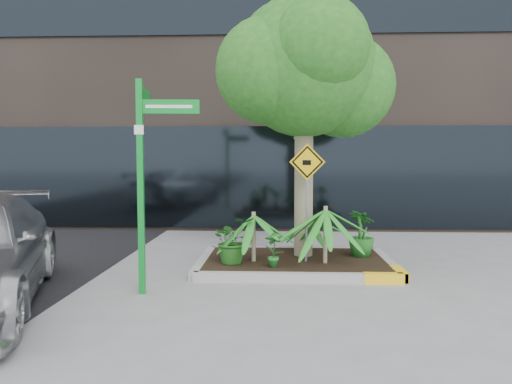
{
  "coord_description": "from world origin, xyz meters",
  "views": [
    {
      "loc": [
        -0.1,
        -8.3,
        1.91
      ],
      "look_at": [
        -0.48,
        0.2,
        1.32
      ],
      "focal_mm": 35.0,
      "sensor_mm": 36.0,
      "label": 1
    }
  ],
  "objects": [
    {
      "name": "ground",
      "position": [
        0.0,
        0.0,
        0.0
      ],
      "size": [
        80.0,
        80.0,
        0.0
      ],
      "primitive_type": "plane",
      "color": "gray",
      "rests_on": "ground"
    },
    {
      "name": "planter",
      "position": [
        0.23,
        0.27,
        0.1
      ],
      "size": [
        3.35,
        2.36,
        0.15
      ],
      "color": "#9E9E99",
      "rests_on": "ground"
    },
    {
      "name": "tree",
      "position": [
        0.36,
        0.62,
        3.5
      ],
      "size": [
        3.19,
        2.83,
        4.79
      ],
      "color": "gray",
      "rests_on": "ground"
    },
    {
      "name": "palm_front",
      "position": [
        0.69,
        -0.04,
        1.04
      ],
      "size": [
        1.07,
        1.07,
        1.19
      ],
      "color": "gray",
      "rests_on": "ground"
    },
    {
      "name": "palm_left",
      "position": [
        -0.51,
        0.05,
        0.93
      ],
      "size": [
        0.95,
        0.95,
        1.05
      ],
      "color": "gray",
      "rests_on": "ground"
    },
    {
      "name": "palm_back",
      "position": [
        0.5,
        1.2,
        0.79
      ],
      "size": [
        0.77,
        0.77,
        0.85
      ],
      "color": "gray",
      "rests_on": "ground"
    },
    {
      "name": "shrub_a",
      "position": [
        -0.84,
        -0.14,
        0.54
      ],
      "size": [
        0.95,
        0.95,
        0.78
      ],
      "primitive_type": "imported",
      "rotation": [
        0.0,
        0.0,
        0.49
      ],
      "color": "#205D1A",
      "rests_on": "planter"
    },
    {
      "name": "shrub_b",
      "position": [
        1.38,
        0.54,
        0.56
      ],
      "size": [
        0.65,
        0.65,
        0.82
      ],
      "primitive_type": "imported",
      "rotation": [
        0.0,
        0.0,
        2.44
      ],
      "color": "#1D611D",
      "rests_on": "planter"
    },
    {
      "name": "shrub_c",
      "position": [
        -0.16,
        -0.41,
        0.44
      ],
      "size": [
        0.32,
        0.32,
        0.58
      ],
      "primitive_type": "imported",
      "rotation": [
        0.0,
        0.0,
        3.19
      ],
      "color": "#247529",
      "rests_on": "planter"
    },
    {
      "name": "shrub_d",
      "position": [
        0.45,
        1.08,
        0.48
      ],
      "size": [
        0.47,
        0.47,
        0.66
      ],
      "primitive_type": "imported",
      "rotation": [
        0.0,
        0.0,
        5.07
      ],
      "color": "#22641C",
      "rests_on": "planter"
    },
    {
      "name": "street_sign_post",
      "position": [
        -1.95,
        -1.44,
        1.84
      ],
      "size": [
        0.9,
        0.87,
        2.98
      ],
      "rotation": [
        0.0,
        0.0,
        0.09
      ],
      "color": "#0C8727",
      "rests_on": "ground"
    },
    {
      "name": "cattle_sign",
      "position": [
        0.39,
        0.08,
        1.49
      ],
      "size": [
        0.59,
        0.19,
        1.99
      ],
      "rotation": [
        0.0,
        0.0,
        -0.28
      ],
      "color": "slate",
      "rests_on": "ground"
    }
  ]
}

